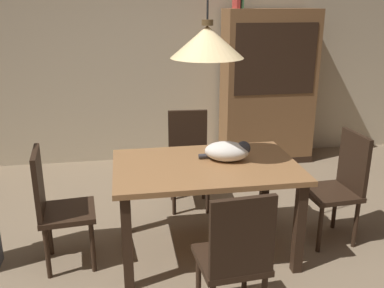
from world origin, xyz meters
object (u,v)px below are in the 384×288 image
Objects in this scene: chair_far_back at (189,155)px; dining_table at (206,176)px; hutch_bookcase at (268,91)px; pendant_lamp at (207,41)px; chair_right_side at (340,183)px; chair_near_front at (235,255)px; cat_sleeping at (228,151)px; chair_left_side at (56,204)px.

dining_table is at bearing -90.34° from chair_far_back.
hutch_bookcase is (1.15, 1.09, 0.38)m from chair_far_back.
hutch_bookcase reaches higher than dining_table.
pendant_lamp is (-0.01, -0.88, 1.15)m from chair_far_back.
chair_near_front is at bearing -141.80° from chair_right_side.
chair_near_front is 3.09m from hutch_bookcase.
chair_near_front is 1.43m from chair_right_side.
pendant_lamp is (0.00, 0.00, 1.01)m from dining_table.
dining_table is 0.26m from cat_sleeping.
hutch_bookcase is (1.15, 2.84, 0.38)m from chair_near_front.
chair_right_side is at bearing 0.25° from pendant_lamp.
chair_near_front is at bearing -89.60° from pendant_lamp.
hutch_bookcase is at bearing 63.06° from cat_sleeping.
pendant_lamp is at bearing -120.48° from hutch_bookcase.
pendant_lamp is (-1.13, -0.00, 1.15)m from chair_right_side.
chair_near_front is at bearing -89.97° from chair_far_back.
chair_right_side is at bearing -2.93° from cat_sleeping.
cat_sleeping is (0.18, 0.93, 0.32)m from chair_near_front.
pendant_lamp reaches higher than dining_table.
pendant_lamp reaches higher than chair_left_side.
chair_left_side reaches higher than cat_sleeping.
chair_left_side is at bearing -177.36° from cat_sleeping.
pendant_lamp is at bearing 90.40° from chair_near_front.
dining_table is 1.01m from pendant_lamp.
pendant_lamp is 2.41m from hutch_bookcase.
chair_left_side is 3.04m from hutch_bookcase.
dining_table is at bearing -120.48° from hutch_bookcase.
dining_table is 1.14m from chair_right_side.
dining_table is 1.14m from chair_left_side.
cat_sleeping is 0.86m from pendant_lamp.
dining_table is 1.51× the size of chair_right_side.
pendant_lamp is (-0.19, -0.05, 0.84)m from cat_sleeping.
chair_near_front is at bearing -89.60° from dining_table.
cat_sleeping is (1.31, 0.06, 0.32)m from chair_left_side.
hutch_bookcase is at bearing 59.52° from dining_table.
cat_sleeping is at bearing 16.04° from dining_table.
chair_left_side is 2.31× the size of cat_sleeping.
chair_left_side is 0.72× the size of pendant_lamp.
chair_left_side is 0.50× the size of hutch_bookcase.
dining_table is 2.29m from hutch_bookcase.
chair_far_back is 2.31× the size of cat_sleeping.
chair_right_side is 2.31× the size of cat_sleeping.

